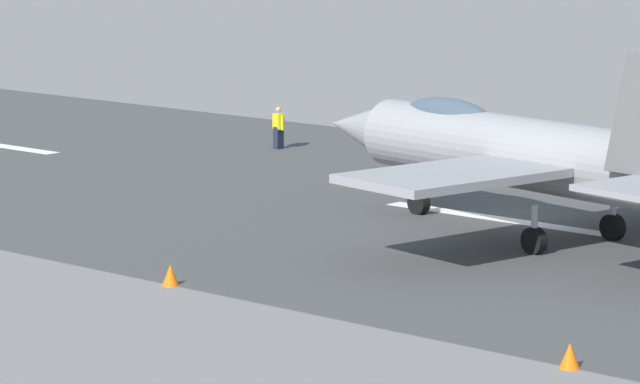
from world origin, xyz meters
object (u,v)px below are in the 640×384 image
at_px(marker_cone_near, 570,356).
at_px(marker_cone_mid, 171,275).
at_px(crew_person, 278,128).
at_px(fighter_jet, 526,151).

distance_m(marker_cone_near, marker_cone_mid, 12.00).
xyz_separation_m(crew_person, marker_cone_near, (-26.24, 19.64, -0.56)).
relative_size(fighter_jet, crew_person, 10.29).
height_order(fighter_jet, crew_person, fighter_jet).
bearing_deg(marker_cone_mid, fighter_jet, -105.47).
height_order(fighter_jet, marker_cone_mid, fighter_jet).
bearing_deg(marker_cone_mid, marker_cone_near, 180.00).
distance_m(fighter_jet, marker_cone_near, 14.51).
bearing_deg(crew_person, marker_cone_mid, 125.95).
relative_size(marker_cone_near, marker_cone_mid, 1.00).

